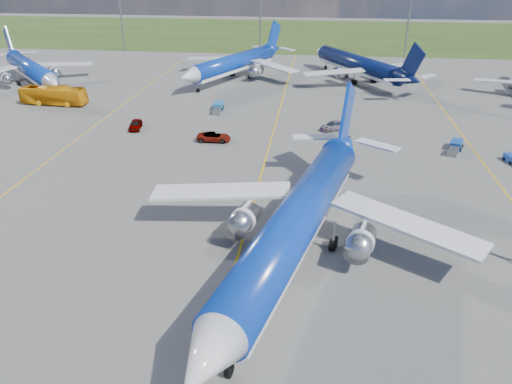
# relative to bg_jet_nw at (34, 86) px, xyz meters

# --- Properties ---
(ground) EXTENTS (400.00, 400.00, 0.00)m
(ground) POSITION_rel_bg_jet_nw_xyz_m (54.45, -66.79, 0.00)
(ground) COLOR #535350
(ground) RESTS_ON ground
(grass_strip) EXTENTS (400.00, 80.00, 0.01)m
(grass_strip) POSITION_rel_bg_jet_nw_xyz_m (54.45, 83.21, 0.00)
(grass_strip) COLOR #2D4719
(grass_strip) RESTS_ON ground
(taxiway_lines) EXTENTS (60.25, 160.00, 0.02)m
(taxiway_lines) POSITION_rel_bg_jet_nw_xyz_m (54.62, -39.09, 0.01)
(taxiway_lines) COLOR gold
(taxiway_lines) RESTS_ON ground
(floodlight_masts) EXTENTS (202.20, 0.50, 22.70)m
(floodlight_masts) POSITION_rel_bg_jet_nw_xyz_m (64.45, 43.21, 12.56)
(floodlight_masts) COLOR slate
(floodlight_masts) RESTS_ON ground
(bg_jet_nw) EXTENTS (49.55, 49.91, 10.46)m
(bg_jet_nw) POSITION_rel_bg_jet_nw_xyz_m (0.00, 0.00, 0.00)
(bg_jet_nw) COLOR #0B32A1
(bg_jet_nw) RESTS_ON ground
(bg_jet_nnw) EXTENTS (45.72, 50.61, 10.82)m
(bg_jet_nnw) POSITION_rel_bg_jet_nw_xyz_m (42.39, 11.38, 0.00)
(bg_jet_nnw) COLOR #0B32A1
(bg_jet_nnw) RESTS_ON ground
(bg_jet_n) EXTENTS (47.80, 51.24, 10.75)m
(bg_jet_n) POSITION_rel_bg_jet_nw_xyz_m (69.90, 13.43, 0.00)
(bg_jet_n) COLOR #07123F
(bg_jet_n) RESTS_ON ground
(main_airliner) EXTENTS (45.62, 53.63, 12.15)m
(main_airliner) POSITION_rel_bg_jet_nw_xyz_m (59.96, -60.85, 0.00)
(main_airliner) COLOR #0B32A1
(main_airliner) RESTS_ON ground
(apron_bus) EXTENTS (12.87, 3.70, 3.54)m
(apron_bus) POSITION_rel_bg_jet_nw_xyz_m (11.63, -13.32, 1.77)
(apron_bus) COLOR orange
(apron_bus) RESTS_ON ground
(service_car_a) EXTENTS (2.45, 4.62, 1.50)m
(service_car_a) POSITION_rel_bg_jet_nw_xyz_m (31.89, -25.51, 0.75)
(service_car_a) COLOR #999999
(service_car_a) RESTS_ON ground
(service_car_b) EXTENTS (5.22, 2.55, 1.43)m
(service_car_b) POSITION_rel_bg_jet_nw_xyz_m (45.82, -29.71, 0.71)
(service_car_b) COLOR #999999
(service_car_b) RESTS_ON ground
(service_car_c) EXTENTS (5.29, 4.62, 1.46)m
(service_car_c) POSITION_rel_bg_jet_nw_xyz_m (64.19, -21.89, 0.73)
(service_car_c) COLOR #999999
(service_car_c) RESTS_ON ground
(baggage_tug_w) EXTENTS (3.29, 5.58, 1.22)m
(baggage_tug_w) POSITION_rel_bg_jet_nw_xyz_m (81.57, -29.37, 0.57)
(baggage_tug_w) COLOR navy
(baggage_tug_w) RESTS_ON ground
(baggage_tug_c) EXTENTS (1.92, 5.71, 1.26)m
(baggage_tug_c) POSITION_rel_bg_jet_nw_xyz_m (43.29, -13.54, 0.59)
(baggage_tug_c) COLOR #1A64A0
(baggage_tug_c) RESTS_ON ground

